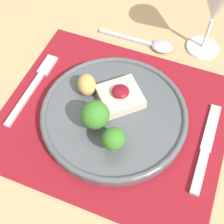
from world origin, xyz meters
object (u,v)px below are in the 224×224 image
(knife, at_px, (204,153))
(dinner_plate, at_px, (111,113))
(wine_glass_near, at_px, (216,7))
(fork, at_px, (35,84))
(spoon, at_px, (153,44))

(knife, bearing_deg, dinner_plate, 179.18)
(knife, xyz_separation_m, wine_glass_near, (-0.06, 0.26, 0.11))
(fork, bearing_deg, spoon, 46.42)
(fork, height_order, wine_glass_near, wine_glass_near)
(knife, xyz_separation_m, spoon, (-0.17, 0.23, -0.00))
(dinner_plate, bearing_deg, spoon, 85.84)
(fork, distance_m, knife, 0.36)
(dinner_plate, height_order, fork, dinner_plate)
(spoon, bearing_deg, fork, -129.79)
(fork, distance_m, spoon, 0.28)
(fork, xyz_separation_m, knife, (0.36, -0.03, 0.00))
(fork, height_order, knife, knife)
(spoon, relative_size, wine_glass_near, 1.09)
(knife, bearing_deg, fork, 177.65)
(dinner_plate, height_order, knife, dinner_plate)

